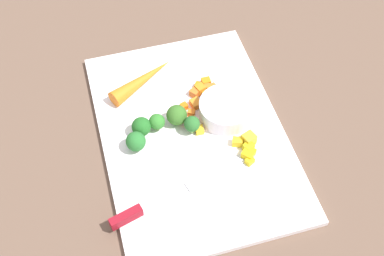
{
  "coord_description": "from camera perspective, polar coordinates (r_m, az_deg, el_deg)",
  "views": [
    {
      "loc": [
        -0.51,
        0.14,
        0.74
      ],
      "look_at": [
        0.0,
        0.0,
        0.02
      ],
      "focal_mm": 45.31,
      "sensor_mm": 36.0,
      "label": 1
    }
  ],
  "objects": [
    {
      "name": "cutting_board",
      "position": [
        0.9,
        -0.0,
        -0.6
      ],
      "size": [
        0.47,
        0.33,
        0.01
      ],
      "primitive_type": "cube",
      "color": "white",
      "rests_on": "ground_plane"
    },
    {
      "name": "carrot_dice_3",
      "position": [
        0.91,
        -0.08,
        1.79
      ],
      "size": [
        0.02,
        0.02,
        0.01
      ],
      "primitive_type": "cube",
      "rotation": [
        0.0,
        0.0,
        1.1
      ],
      "color": "orange",
      "rests_on": "cutting_board"
    },
    {
      "name": "carrot_dice_8",
      "position": [
        0.92,
        -0.91,
        2.56
      ],
      "size": [
        0.01,
        0.02,
        0.01
      ],
      "primitive_type": "cube",
      "rotation": [
        0.0,
        0.0,
        1.83
      ],
      "color": "orange",
      "rests_on": "cutting_board"
    },
    {
      "name": "broccoli_floret_2",
      "position": [
        0.86,
        -6.63,
        -1.6
      ],
      "size": [
        0.04,
        0.04,
        0.04
      ],
      "color": "#8CB760",
      "rests_on": "cutting_board"
    },
    {
      "name": "carrot_dice_11",
      "position": [
        0.95,
        0.97,
        4.6
      ],
      "size": [
        0.02,
        0.02,
        0.02
      ],
      "primitive_type": "cube",
      "rotation": [
        0.0,
        0.0,
        1.93
      ],
      "color": "orange",
      "rests_on": "cutting_board"
    },
    {
      "name": "prep_bowl",
      "position": [
        0.9,
        3.97,
        2.16
      ],
      "size": [
        0.1,
        0.1,
        0.04
      ],
      "primitive_type": "cylinder",
      "color": "white",
      "rests_on": "cutting_board"
    },
    {
      "name": "carrot_dice_1",
      "position": [
        0.93,
        0.42,
        2.89
      ],
      "size": [
        0.02,
        0.02,
        0.01
      ],
      "primitive_type": "cube",
      "rotation": [
        0.0,
        0.0,
        1.77
      ],
      "color": "orange",
      "rests_on": "cutting_board"
    },
    {
      "name": "broccoli_floret_3",
      "position": [
        0.88,
        -5.98,
        0.15
      ],
      "size": [
        0.04,
        0.04,
        0.04
      ],
      "color": "#98BA5E",
      "rests_on": "cutting_board"
    },
    {
      "name": "carrot_dice_5",
      "position": [
        0.96,
        0.71,
        5.06
      ],
      "size": [
        0.02,
        0.02,
        0.01
      ],
      "primitive_type": "cube",
      "rotation": [
        0.0,
        0.0,
        2.42
      ],
      "color": "orange",
      "rests_on": "cutting_board"
    },
    {
      "name": "chef_knife",
      "position": [
        0.82,
        -2.87,
        -8.02
      ],
      "size": [
        0.1,
        0.31,
        0.02
      ],
      "rotation": [
        0.0,
        0.0,
        4.98
      ],
      "color": "silver",
      "rests_on": "cutting_board"
    },
    {
      "name": "whole_carrot",
      "position": [
        0.96,
        -5.82,
        5.69
      ],
      "size": [
        0.1,
        0.14,
        0.03
      ],
      "primitive_type": "cone",
      "rotation": [
        1.57,
        0.0,
        0.5
      ],
      "color": "orange",
      "rests_on": "cutting_board"
    },
    {
      "name": "broccoli_floret_4",
      "position": [
        0.88,
        0.2,
        0.52
      ],
      "size": [
        0.03,
        0.03,
        0.04
      ],
      "color": "#88B765",
      "rests_on": "cutting_board"
    },
    {
      "name": "carrot_dice_10",
      "position": [
        0.96,
        1.66,
        5.46
      ],
      "size": [
        0.02,
        0.02,
        0.01
      ],
      "primitive_type": "cube",
      "rotation": [
        0.0,
        0.0,
        1.57
      ],
      "color": "orange",
      "rests_on": "cutting_board"
    },
    {
      "name": "pepper_dice_5",
      "position": [
        0.87,
        5.36,
        -1.64
      ],
      "size": [
        0.02,
        0.02,
        0.01
      ],
      "primitive_type": "cube",
      "rotation": [
        0.0,
        0.0,
        1.18
      ],
      "color": "yellow",
      "rests_on": "cutting_board"
    },
    {
      "name": "ground_plane",
      "position": [
        0.9,
        -0.0,
        -0.83
      ],
      "size": [
        4.0,
        4.0,
        0.0
      ],
      "primitive_type": "plane",
      "color": "brown"
    },
    {
      "name": "pepper_dice_1",
      "position": [
        0.88,
        6.71,
        -1.32
      ],
      "size": [
        0.03,
        0.03,
        0.02
      ],
      "primitive_type": "cube",
      "rotation": [
        0.0,
        0.0,
        1.94
      ],
      "color": "yellow",
      "rests_on": "cutting_board"
    },
    {
      "name": "carrot_dice_7",
      "position": [
        0.91,
        -1.99,
        1.55
      ],
      "size": [
        0.01,
        0.01,
        0.01
      ],
      "primitive_type": "cube",
      "rotation": [
        0.0,
        0.0,
        0.54
      ],
      "color": "orange",
      "rests_on": "cutting_board"
    },
    {
      "name": "pepper_dice_0",
      "position": [
        0.87,
        6.67,
        -2.27
      ],
      "size": [
        0.02,
        0.02,
        0.02
      ],
      "primitive_type": "cube",
      "rotation": [
        0.0,
        0.0,
        2.05
      ],
      "color": "yellow",
      "rests_on": "cutting_board"
    },
    {
      "name": "broccoli_floret_0",
      "position": [
        0.89,
        -1.8,
        1.51
      ],
      "size": [
        0.04,
        0.04,
        0.04
      ],
      "color": "#81C258",
      "rests_on": "cutting_board"
    },
    {
      "name": "broccoli_floret_1",
      "position": [
        0.89,
        -4.15,
        0.72
      ],
      "size": [
        0.03,
        0.03,
        0.03
      ],
      "color": "#91B463",
      "rests_on": "cutting_board"
    },
    {
      "name": "carrot_dice_0",
      "position": [
        0.94,
        0.36,
        4.19
      ],
      "size": [
        0.02,
        0.02,
        0.01
      ],
      "primitive_type": "cube",
      "rotation": [
        0.0,
        0.0,
        2.2
      ],
      "color": "orange",
      "rests_on": "cutting_board"
    },
    {
      "name": "pepper_dice_2",
      "position": [
        0.86,
        6.67,
        -3.04
      ],
      "size": [
        0.03,
        0.03,
        0.02
      ],
      "primitive_type": "cube",
      "rotation": [
        0.0,
        0.0,
        0.74
      ],
      "color": "yellow",
      "rests_on": "cutting_board"
    },
    {
      "name": "carrot_dice_9",
      "position": [
        0.9,
        -0.08,
        0.6
      ],
      "size": [
        0.02,
        0.02,
        0.01
      ],
      "primitive_type": "cube",
      "rotation": [
        0.0,
        0.0,
        1.31
      ],
      "color": "orange",
      "rests_on": "cutting_board"
    },
    {
      "name": "carrot_dice_4",
      "position": [
        0.96,
        2.52,
        4.88
      ],
      "size": [
        0.02,
        0.02,
        0.01
      ],
      "primitive_type": "cube",
      "rotation": [
        0.0,
        0.0,
        2.07
      ],
      "color": "orange",
      "rests_on": "cutting_board"
    },
    {
      "name": "pepper_dice_3",
      "position": [
        0.86,
        6.82,
        -3.89
      ],
      "size": [
        0.02,
        0.02,
        0.01
      ],
      "primitive_type": "cube",
      "rotation": [
        0.0,
        0.0,
        0.47
      ],
      "color": "yellow",
      "rests_on": "cutting_board"
    },
    {
      "name": "pepper_dice_4",
      "position": [
        0.89,
        0.89,
        -0.23
      ],
      "size": [
        0.02,
        0.01,
        0.01
      ],
      "primitive_type": "cube",
      "rotation": [
        0.0,
        0.0,
        3.1
      ],
      "color": "yellow",
      "rests_on": "cutting_board"
    },
    {
      "name": "carrot_dice_6",
      "position": [
        0.91,
        -1.29,
        1.55
      ],
      "size": [
        0.02,
        0.02,
        0.01
      ],
      "primitive_type": "cube",
      "rotation": [
        0.0,
        0.0,
        2.15
      ],
      "color": "orange",
      "rests_on": "cutting_board"
    },
    {
      "name": "carrot_dice_2",
      "position": [
        0.94,
        1.59,
        4.02
      ],
      "size": [
        0.02,
        0.02,
        0.01
      ],
      "primitive_type": "cube",
      "rotation": [
        0.0,
        0.0,
        1.18
      ],
      "color": "orange",
      "rests_on": "cutting_board"
    },
    {
      "name": "carrot_dice_12",
      "position": [
        0.95,
        1.87,
        4.81
      ],
      "size": [
        0.02,
        0.02,
        0.01
      ],
      "primitive_type": "cube",
      "rotation": [
        0.0,
        0.0,
        0.93
      ],
      "color": "orange",
      "rests_on": "cutting_board"
    }
  ]
}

